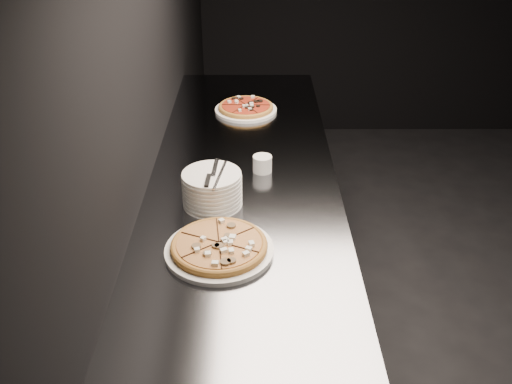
{
  "coord_description": "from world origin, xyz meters",
  "views": [
    {
      "loc": [
        -2.08,
        -1.99,
        2.02
      ],
      "look_at": [
        -2.08,
        -0.18,
        0.95
      ],
      "focal_mm": 40.0,
      "sensor_mm": 36.0,
      "label": 1
    }
  ],
  "objects_px": {
    "pizza_tomato": "(246,108)",
    "plate_stack": "(212,189)",
    "pizza_mushroom": "(219,247)",
    "ramekin": "(262,163)",
    "counter": "(245,267)",
    "cutlery": "(213,175)"
  },
  "relations": [
    {
      "from": "pizza_mushroom",
      "to": "ramekin",
      "type": "height_order",
      "value": "ramekin"
    },
    {
      "from": "counter",
      "to": "cutlery",
      "type": "bearing_deg",
      "value": -113.13
    },
    {
      "from": "counter",
      "to": "ramekin",
      "type": "xyz_separation_m",
      "value": [
        0.08,
        0.03,
        0.5
      ]
    },
    {
      "from": "pizza_tomato",
      "to": "plate_stack",
      "type": "distance_m",
      "value": 0.89
    },
    {
      "from": "pizza_mushroom",
      "to": "plate_stack",
      "type": "xyz_separation_m",
      "value": [
        -0.04,
        0.3,
        0.04
      ]
    },
    {
      "from": "pizza_tomato",
      "to": "plate_stack",
      "type": "height_order",
      "value": "plate_stack"
    },
    {
      "from": "pizza_mushroom",
      "to": "ramekin",
      "type": "distance_m",
      "value": 0.57
    },
    {
      "from": "counter",
      "to": "pizza_tomato",
      "type": "xyz_separation_m",
      "value": [
        0.0,
        0.66,
        0.48
      ]
    },
    {
      "from": "pizza_tomato",
      "to": "plate_stack",
      "type": "relative_size",
      "value": 1.45
    },
    {
      "from": "ramekin",
      "to": "pizza_tomato",
      "type": "bearing_deg",
      "value": 96.82
    },
    {
      "from": "counter",
      "to": "cutlery",
      "type": "distance_m",
      "value": 0.64
    },
    {
      "from": "pizza_tomato",
      "to": "counter",
      "type": "bearing_deg",
      "value": -90.07
    },
    {
      "from": "pizza_tomato",
      "to": "ramekin",
      "type": "distance_m",
      "value": 0.63
    },
    {
      "from": "plate_stack",
      "to": "pizza_tomato",
      "type": "bearing_deg",
      "value": 82.93
    },
    {
      "from": "pizza_tomato",
      "to": "cutlery",
      "type": "height_order",
      "value": "cutlery"
    },
    {
      "from": "counter",
      "to": "cutlery",
      "type": "height_order",
      "value": "cutlery"
    },
    {
      "from": "pizza_mushroom",
      "to": "ramekin",
      "type": "xyz_separation_m",
      "value": [
        0.14,
        0.55,
        0.01
      ]
    },
    {
      "from": "counter",
      "to": "plate_stack",
      "type": "distance_m",
      "value": 0.58
    },
    {
      "from": "pizza_mushroom",
      "to": "ramekin",
      "type": "bearing_deg",
      "value": 75.28
    },
    {
      "from": "cutlery",
      "to": "ramekin",
      "type": "relative_size",
      "value": 2.92
    },
    {
      "from": "cutlery",
      "to": "pizza_tomato",
      "type": "bearing_deg",
      "value": 86.42
    },
    {
      "from": "pizza_tomato",
      "to": "ramekin",
      "type": "bearing_deg",
      "value": -83.18
    }
  ]
}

